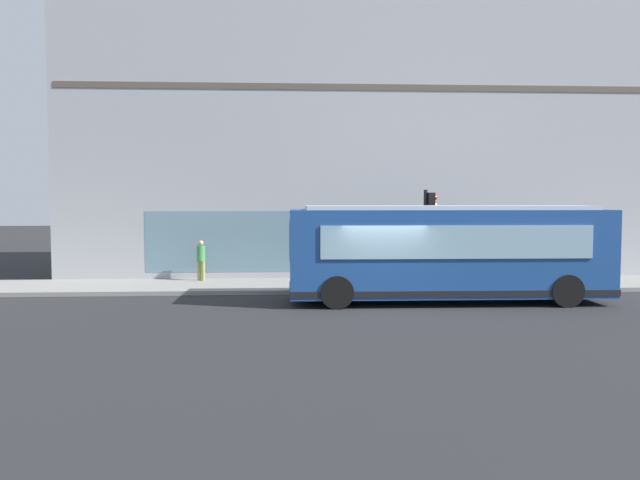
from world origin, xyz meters
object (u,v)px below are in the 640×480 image
at_px(fire_hydrant, 583,275).
at_px(pedestrian_near_building_entrance, 201,258).
at_px(pedestrian_by_light_pole, 411,253).
at_px(city_bus_nearside, 447,253).
at_px(newspaper_vending_box, 526,272).
at_px(traffic_light_near_corner, 429,220).

bearing_deg(fire_hydrant, pedestrian_near_building_entrance, 81.10).
xyz_separation_m(pedestrian_by_light_pole, pedestrian_near_building_entrance, (0.29, 8.08, -0.15)).
xyz_separation_m(city_bus_nearside, newspaper_vending_box, (2.91, -3.66, -0.95)).
bearing_deg(newspaper_vending_box, fire_hydrant, -98.95).
xyz_separation_m(traffic_light_near_corner, pedestrian_by_light_pole, (2.22, 0.19, -1.38)).
distance_m(pedestrian_by_light_pole, newspaper_vending_box, 4.27).
distance_m(pedestrian_near_building_entrance, newspaper_vending_box, 12.16).
xyz_separation_m(city_bus_nearside, traffic_light_near_corner, (2.28, 0.07, 1.00)).
distance_m(fire_hydrant, pedestrian_near_building_entrance, 14.18).
bearing_deg(pedestrian_near_building_entrance, fire_hydrant, -98.90).
height_order(traffic_light_near_corner, pedestrian_by_light_pole, traffic_light_near_corner).
relative_size(city_bus_nearside, newspaper_vending_box, 11.19).
xyz_separation_m(traffic_light_near_corner, fire_hydrant, (0.32, -5.73, -2.04)).
distance_m(traffic_light_near_corner, pedestrian_by_light_pole, 2.62).
xyz_separation_m(fire_hydrant, pedestrian_by_light_pole, (1.90, 5.92, 0.67)).
xyz_separation_m(traffic_light_near_corner, pedestrian_near_building_entrance, (2.51, 8.27, -1.53)).
bearing_deg(city_bus_nearside, pedestrian_by_light_pole, 3.29).
distance_m(city_bus_nearside, traffic_light_near_corner, 2.49).
bearing_deg(fire_hydrant, city_bus_nearside, 114.66).
bearing_deg(traffic_light_near_corner, city_bus_nearside, -178.18).
bearing_deg(pedestrian_near_building_entrance, traffic_light_near_corner, -106.88).
xyz_separation_m(city_bus_nearside, pedestrian_near_building_entrance, (4.79, 8.34, -0.53)).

